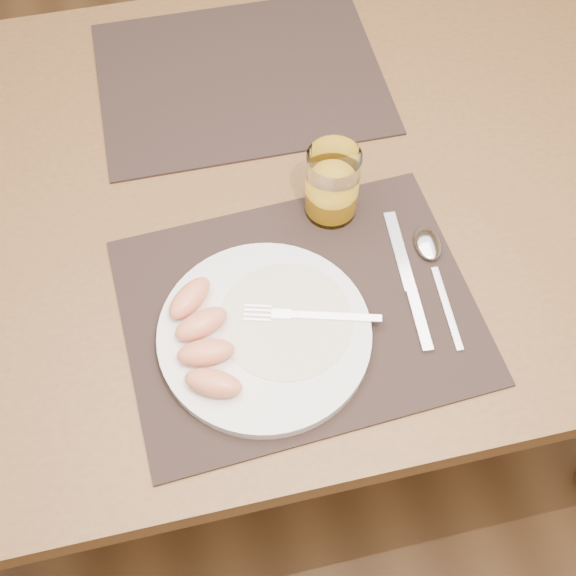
# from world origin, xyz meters

# --- Properties ---
(ground) EXTENTS (5.00, 5.00, 0.00)m
(ground) POSITION_xyz_m (0.00, 0.00, 0.00)
(ground) COLOR brown
(ground) RESTS_ON ground
(table) EXTENTS (1.40, 0.90, 0.75)m
(table) POSITION_xyz_m (0.00, 0.00, 0.67)
(table) COLOR brown
(table) RESTS_ON ground
(placemat_near) EXTENTS (0.47, 0.37, 0.00)m
(placemat_near) POSITION_xyz_m (-0.00, -0.22, 0.75)
(placemat_near) COLOR black
(placemat_near) RESTS_ON table
(placemat_far) EXTENTS (0.45, 0.35, 0.00)m
(placemat_far) POSITION_xyz_m (0.00, 0.22, 0.75)
(placemat_far) COLOR black
(placemat_far) RESTS_ON table
(plate) EXTENTS (0.27, 0.27, 0.02)m
(plate) POSITION_xyz_m (-0.06, -0.25, 0.76)
(plate) COLOR white
(plate) RESTS_ON placemat_near
(plate_dressing) EXTENTS (0.17, 0.17, 0.00)m
(plate_dressing) POSITION_xyz_m (-0.03, -0.24, 0.77)
(plate_dressing) COLOR white
(plate_dressing) RESTS_ON plate
(fork) EXTENTS (0.17, 0.06, 0.00)m
(fork) POSITION_xyz_m (-0.01, -0.24, 0.77)
(fork) COLOR silver
(fork) RESTS_ON plate
(knife) EXTENTS (0.03, 0.22, 0.01)m
(knife) POSITION_xyz_m (0.15, -0.23, 0.76)
(knife) COLOR silver
(knife) RESTS_ON placemat_near
(spoon) EXTENTS (0.04, 0.19, 0.01)m
(spoon) POSITION_xyz_m (0.19, -0.18, 0.76)
(spoon) COLOR silver
(spoon) RESTS_ON placemat_near
(juice_glass) EXTENTS (0.07, 0.07, 0.11)m
(juice_glass) POSITION_xyz_m (0.08, -0.07, 0.80)
(juice_glass) COLOR white
(juice_glass) RESTS_ON placemat_near
(grapefruit_wedges) EXTENTS (0.09, 0.19, 0.03)m
(grapefruit_wedges) POSITION_xyz_m (-0.13, -0.25, 0.78)
(grapefruit_wedges) COLOR #EB8A60
(grapefruit_wedges) RESTS_ON plate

